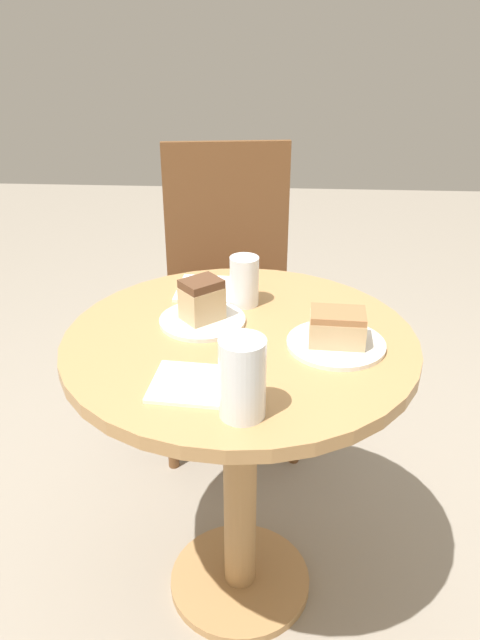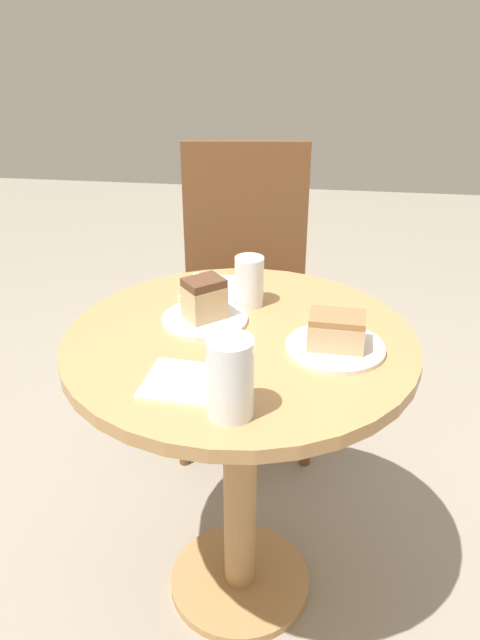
# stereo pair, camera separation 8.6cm
# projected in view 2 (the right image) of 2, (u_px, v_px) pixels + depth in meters

# --- Properties ---
(ground_plane) EXTENTS (8.00, 8.00, 0.00)m
(ground_plane) POSITION_uv_depth(u_px,v_px,m) (240.00, 583.00, 1.70)
(ground_plane) COLOR gray
(table) EXTENTS (0.77, 0.77, 0.77)m
(table) POSITION_uv_depth(u_px,v_px,m) (240.00, 406.00, 1.43)
(table) COLOR tan
(table) RESTS_ON ground_plane
(chair) EXTENTS (0.50, 0.49, 1.00)m
(chair) POSITION_uv_depth(u_px,v_px,m) (245.00, 293.00, 2.15)
(chair) COLOR brown
(chair) RESTS_ON ground_plane
(plate_near) EXTENTS (0.21, 0.21, 0.01)m
(plate_near) POSITION_uv_depth(u_px,v_px,m) (335.00, 347.00, 1.29)
(plate_near) COLOR silver
(plate_near) RESTS_ON table
(plate_far) EXTENTS (0.19, 0.19, 0.01)m
(plate_far) POSITION_uv_depth(u_px,v_px,m) (205.00, 319.00, 1.41)
(plate_far) COLOR silver
(plate_far) RESTS_ON table
(cake_slice_near) EXTENTS (0.12, 0.08, 0.07)m
(cake_slice_near) POSITION_uv_depth(u_px,v_px,m) (337.00, 330.00, 1.28)
(cake_slice_near) COLOR tan
(cake_slice_near) RESTS_ON plate_near
(cake_slice_far) EXTENTS (0.11, 0.11, 0.09)m
(cake_slice_far) POSITION_uv_depth(u_px,v_px,m) (204.00, 298.00, 1.39)
(cake_slice_far) COLOR tan
(cake_slice_far) RESTS_ON plate_far
(glass_lemonade) EXTENTS (0.07, 0.07, 0.12)m
(glass_lemonade) POSITION_uv_depth(u_px,v_px,m) (249.00, 284.00, 1.47)
(glass_lemonade) COLOR beige
(glass_lemonade) RESTS_ON table
(glass_water) EXTENTS (0.08, 0.08, 0.15)m
(glass_water) POSITION_uv_depth(u_px,v_px,m) (230.00, 382.00, 1.07)
(glass_water) COLOR silver
(glass_water) RESTS_ON table
(napkin_stack) EXTENTS (0.16, 0.16, 0.01)m
(napkin_stack) POSITION_uv_depth(u_px,v_px,m) (216.00, 288.00, 1.56)
(napkin_stack) COLOR white
(napkin_stack) RESTS_ON table
(napkin_side) EXTENTS (0.15, 0.15, 0.01)m
(napkin_side) POSITION_uv_depth(u_px,v_px,m) (182.00, 382.00, 1.18)
(napkin_side) COLOR white
(napkin_side) RESTS_ON table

